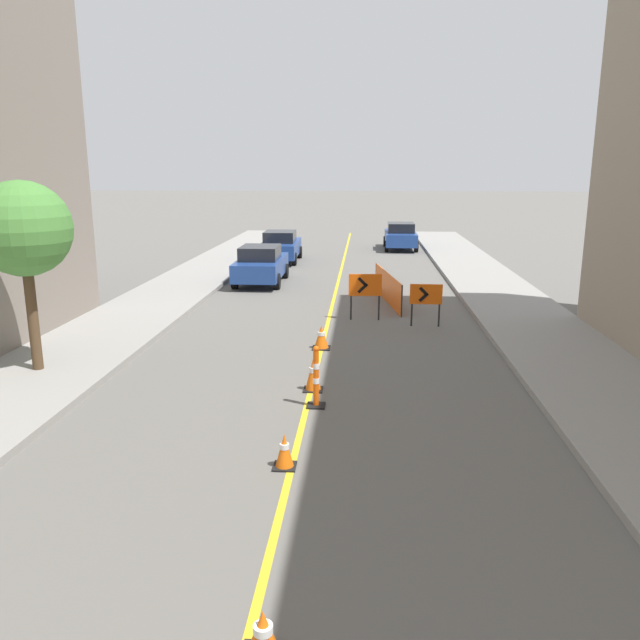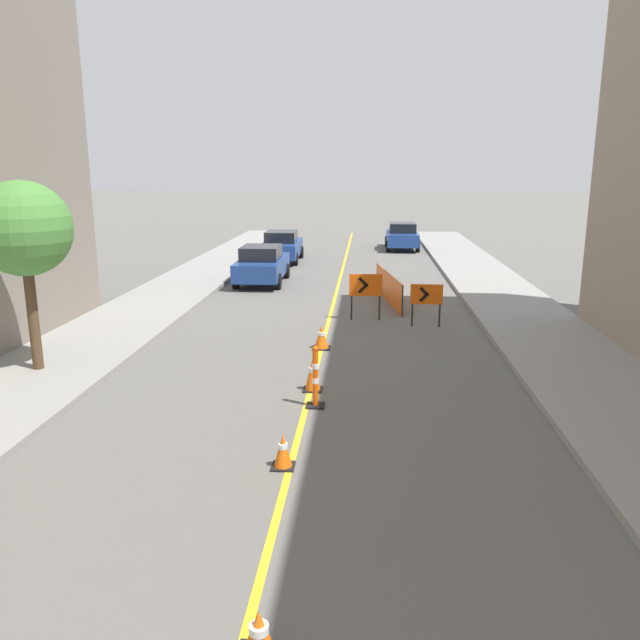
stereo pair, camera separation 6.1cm
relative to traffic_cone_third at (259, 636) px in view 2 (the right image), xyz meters
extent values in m
cube|color=gold|center=(-0.20, 15.49, -0.27)|extent=(0.12, 53.40, 0.01)
cube|color=gray|center=(-6.44, 15.49, -0.19)|extent=(3.17, 53.40, 0.16)
cube|color=gray|center=(6.04, 15.49, -0.19)|extent=(3.17, 53.40, 0.16)
cone|color=orange|center=(0.00, 0.00, 0.02)|extent=(0.37, 0.37, 0.52)
cylinder|color=white|center=(0.00, 0.00, 0.08)|extent=(0.19, 0.19, 0.08)
cube|color=black|center=(-0.31, 4.04, -0.26)|extent=(0.37, 0.37, 0.03)
cone|color=orange|center=(-0.31, 4.04, 0.03)|extent=(0.29, 0.29, 0.54)
cylinder|color=white|center=(-0.31, 4.04, 0.09)|extent=(0.15, 0.15, 0.09)
cube|color=black|center=(-0.15, 7.66, -0.26)|extent=(0.42, 0.42, 0.03)
cone|color=orange|center=(-0.15, 7.66, 0.11)|extent=(0.33, 0.33, 0.70)
cylinder|color=white|center=(-0.15, 7.66, 0.19)|extent=(0.17, 0.17, 0.11)
cube|color=black|center=(-0.20, 10.90, -0.26)|extent=(0.47, 0.47, 0.03)
cone|color=orange|center=(-0.20, 10.90, 0.06)|extent=(0.38, 0.38, 0.61)
cylinder|color=white|center=(-0.20, 10.90, 0.14)|extent=(0.20, 0.20, 0.10)
cube|color=black|center=(-0.02, 6.71, -0.25)|extent=(0.36, 0.36, 0.04)
cylinder|color=#EF560C|center=(-0.02, 6.71, 0.33)|extent=(0.11, 0.11, 1.14)
cylinder|color=white|center=(-0.02, 6.71, 0.28)|extent=(0.13, 0.13, 0.11)
cylinder|color=white|center=(-0.02, 6.71, 0.58)|extent=(0.13, 0.13, 0.11)
sphere|color=#EF560C|center=(-0.02, 6.71, 0.94)|extent=(0.12, 0.12, 0.12)
cube|color=#EF560C|center=(0.94, 14.28, 0.85)|extent=(1.04, 0.15, 0.69)
cube|color=black|center=(0.87, 14.24, 0.95)|extent=(0.33, 0.05, 0.33)
cube|color=black|center=(0.87, 14.24, 0.76)|extent=(0.33, 0.05, 0.33)
cylinder|color=black|center=(0.50, 14.28, 0.12)|extent=(0.06, 0.06, 0.78)
cylinder|color=black|center=(1.39, 14.28, 0.12)|extent=(0.06, 0.06, 0.78)
cube|color=#EF560C|center=(2.78, 13.57, 0.72)|extent=(0.97, 0.08, 0.61)
cube|color=black|center=(2.71, 13.53, 0.81)|extent=(0.30, 0.03, 0.30)
cube|color=black|center=(2.71, 13.53, 0.64)|extent=(0.30, 0.03, 0.30)
cylinder|color=black|center=(2.37, 13.57, 0.07)|extent=(0.06, 0.06, 0.69)
cylinder|color=black|center=(3.19, 13.57, 0.07)|extent=(0.06, 0.06, 0.69)
cube|color=#EF560C|center=(1.75, 17.08, 0.26)|extent=(0.78, 4.72, 1.06)
cylinder|color=#262626|center=(2.13, 14.72, 0.26)|extent=(0.05, 0.05, 1.06)
cylinder|color=#262626|center=(1.38, 19.44, 0.26)|extent=(0.05, 0.05, 1.06)
cube|color=navy|center=(-3.41, 20.58, 0.41)|extent=(1.83, 4.31, 0.72)
cube|color=black|center=(-3.41, 20.36, 1.04)|extent=(1.54, 1.94, 0.55)
cylinder|color=black|center=(-4.27, 21.91, 0.05)|extent=(0.22, 0.64, 0.64)
cylinder|color=black|center=(-2.56, 21.91, 0.05)|extent=(0.22, 0.64, 0.64)
cylinder|color=black|center=(-4.27, 19.24, 0.05)|extent=(0.22, 0.64, 0.64)
cylinder|color=black|center=(-2.56, 19.24, 0.05)|extent=(0.22, 0.64, 0.64)
cube|color=navy|center=(-3.45, 27.00, 0.41)|extent=(1.88, 4.33, 0.72)
cube|color=black|center=(-3.45, 26.78, 1.04)|extent=(1.57, 1.96, 0.55)
cylinder|color=black|center=(-4.31, 28.33, 0.05)|extent=(0.23, 0.64, 0.64)
cylinder|color=black|center=(-2.60, 28.33, 0.05)|extent=(0.23, 0.64, 0.64)
cylinder|color=black|center=(-4.31, 25.66, 0.05)|extent=(0.23, 0.64, 0.64)
cylinder|color=black|center=(-2.60, 25.66, 0.05)|extent=(0.23, 0.64, 0.64)
cube|color=navy|center=(3.02, 32.63, 0.41)|extent=(1.84, 4.32, 0.72)
cube|color=black|center=(3.02, 32.41, 1.04)|extent=(1.55, 1.95, 0.55)
cylinder|color=black|center=(2.17, 33.96, 0.05)|extent=(0.23, 0.64, 0.64)
cylinder|color=black|center=(3.88, 33.96, 0.05)|extent=(0.23, 0.64, 0.64)
cylinder|color=black|center=(2.17, 31.30, 0.05)|extent=(0.23, 0.64, 0.64)
cylinder|color=black|center=(3.88, 31.30, 0.05)|extent=(0.23, 0.64, 0.64)
cylinder|color=#4C3823|center=(-6.60, 8.22, 1.10)|extent=(0.24, 0.24, 2.44)
sphere|color=#478438|center=(-6.60, 8.22, 3.12)|extent=(2.12, 2.12, 2.12)
camera|label=1|loc=(0.92, -5.07, 4.38)|focal=35.00mm
camera|label=2|loc=(0.98, -5.06, 4.38)|focal=35.00mm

